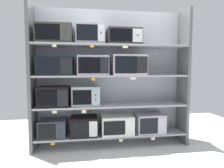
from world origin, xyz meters
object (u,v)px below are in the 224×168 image
(microwave_1, at_px, (84,126))
(microwave_10, at_px, (90,34))
(microwave_6, at_px, (56,66))
(microwave_8, at_px, (128,65))
(microwave_11, at_px, (124,37))
(microwave_7, at_px, (93,66))
(microwave_0, at_px, (53,128))
(microwave_5, at_px, (86,96))
(microwave_4, at_px, (54,96))
(microwave_3, at_px, (149,123))
(microwave_9, at_px, (55,34))
(microwave_2, at_px, (117,124))

(microwave_1, relative_size, microwave_10, 0.96)
(microwave_10, bearing_deg, microwave_6, -180.00)
(microwave_8, relative_size, microwave_11, 1.01)
(microwave_7, distance_m, microwave_10, 0.51)
(microwave_0, bearing_deg, microwave_5, 0.03)
(microwave_4, bearing_deg, microwave_8, -0.01)
(microwave_5, relative_size, microwave_11, 0.80)
(microwave_3, height_order, microwave_8, microwave_8)
(microwave_5, distance_m, microwave_10, 1.01)
(microwave_3, height_order, microwave_4, microwave_4)
(microwave_1, distance_m, microwave_7, 1.03)
(microwave_9, bearing_deg, microwave_8, -0.00)
(microwave_2, relative_size, microwave_6, 0.97)
(microwave_8, distance_m, microwave_11, 0.48)
(microwave_0, bearing_deg, microwave_2, 0.02)
(microwave_2, bearing_deg, microwave_0, -179.98)
(microwave_1, bearing_deg, microwave_7, -0.01)
(microwave_10, relative_size, microwave_11, 0.82)
(microwave_4, distance_m, microwave_9, 1.00)
(microwave_1, height_order, microwave_10, microwave_10)
(microwave_6, relative_size, microwave_10, 1.22)
(microwave_4, distance_m, microwave_8, 1.34)
(microwave_9, bearing_deg, microwave_0, -179.87)
(microwave_4, height_order, microwave_11, microwave_11)
(microwave_2, bearing_deg, microwave_11, -0.06)
(microwave_2, height_order, microwave_4, microwave_4)
(microwave_10, bearing_deg, microwave_2, 0.03)
(microwave_6, relative_size, microwave_7, 1.11)
(microwave_3, xyz_separation_m, microwave_6, (-1.59, 0.00, 1.00))
(microwave_2, relative_size, microwave_5, 1.20)
(microwave_1, xyz_separation_m, microwave_7, (0.16, -0.00, 1.01))
(microwave_4, relative_size, microwave_6, 0.87)
(microwave_3, distance_m, microwave_10, 1.83)
(microwave_0, height_order, microwave_11, microwave_11)
(microwave_9, xyz_separation_m, microwave_10, (0.56, 0.00, 0.01))
(microwave_5, xyz_separation_m, microwave_9, (-0.48, -0.00, 1.00))
(microwave_9, relative_size, microwave_11, 0.99)
(microwave_2, relative_size, microwave_9, 0.98)
(microwave_2, xyz_separation_m, microwave_8, (0.19, -0.00, 1.02))
(microwave_7, xyz_separation_m, microwave_9, (-0.60, 0.00, 0.50))
(microwave_6, bearing_deg, microwave_5, 0.02)
(microwave_2, relative_size, microwave_11, 0.97)
(microwave_4, bearing_deg, microwave_0, -179.47)
(microwave_2, xyz_separation_m, microwave_9, (-1.01, -0.00, 1.51))
(microwave_1, height_order, microwave_5, microwave_5)
(microwave_0, bearing_deg, microwave_6, 0.12)
(microwave_2, bearing_deg, microwave_4, -179.99)
(microwave_4, bearing_deg, microwave_2, 0.01)
(microwave_5, relative_size, microwave_8, 0.80)
(microwave_5, xyz_separation_m, microwave_7, (0.12, -0.00, 0.51))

